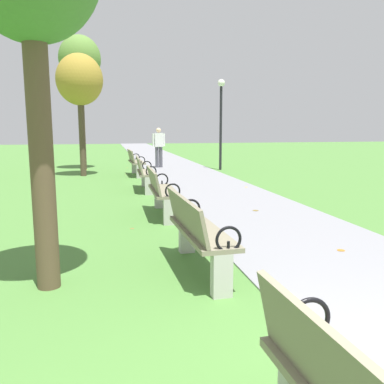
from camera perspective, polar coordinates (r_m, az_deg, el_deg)
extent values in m
cube|color=gray|center=(19.47, -3.86, 4.32)|extent=(2.63, 44.00, 0.02)
cube|color=#B7B5AD|center=(2.61, 14.92, -24.70)|extent=(0.20, 0.13, 0.45)
torus|color=black|center=(2.47, 16.33, -17.07)|extent=(0.27, 0.04, 0.27)
cylinder|color=black|center=(2.51, 16.24, -18.71)|extent=(0.03, 0.03, 0.12)
cube|color=gray|center=(4.65, 1.38, -5.67)|extent=(0.49, 1.61, 0.05)
cube|color=gray|center=(4.55, -0.92, -3.09)|extent=(0.18, 1.60, 0.40)
cube|color=#B7B5AD|center=(4.05, 4.24, -11.70)|extent=(0.20, 0.13, 0.45)
cube|color=#B7B5AD|center=(5.40, -0.75, -6.28)|extent=(0.20, 0.13, 0.45)
torus|color=black|center=(3.93, 5.23, -6.74)|extent=(0.27, 0.04, 0.27)
cylinder|color=black|center=(3.96, 5.21, -7.85)|extent=(0.03, 0.03, 0.12)
torus|color=black|center=(5.35, -0.18, -2.41)|extent=(0.27, 0.04, 0.27)
cylinder|color=black|center=(5.37, -0.18, -3.25)|extent=(0.03, 0.03, 0.12)
cube|color=gray|center=(7.59, -4.05, 0.15)|extent=(0.47, 1.61, 0.05)
cube|color=gray|center=(7.54, -5.50, 1.79)|extent=(0.15, 1.60, 0.40)
cube|color=#B7B5AD|center=(6.91, -3.26, -2.85)|extent=(0.20, 0.12, 0.45)
cube|color=#B7B5AD|center=(8.35, -4.66, -0.76)|extent=(0.20, 0.12, 0.45)
torus|color=black|center=(6.83, -2.77, 0.13)|extent=(0.27, 0.04, 0.27)
cylinder|color=black|center=(6.85, -2.76, -0.53)|extent=(0.03, 0.03, 0.12)
torus|color=black|center=(8.33, -4.30, 1.75)|extent=(0.27, 0.04, 0.27)
cylinder|color=black|center=(8.34, -4.30, 1.21)|extent=(0.03, 0.03, 0.12)
cube|color=gray|center=(10.68, -6.47, 2.75)|extent=(0.49, 1.61, 0.05)
cube|color=gray|center=(10.65, -7.52, 3.93)|extent=(0.18, 1.60, 0.40)
cube|color=#B7B5AD|center=(9.98, -6.16, 0.86)|extent=(0.20, 0.13, 0.45)
cube|color=#B7B5AD|center=(11.45, -6.70, 1.92)|extent=(0.20, 0.13, 0.45)
torus|color=black|center=(9.92, -5.84, 2.94)|extent=(0.27, 0.04, 0.27)
cylinder|color=black|center=(9.93, -5.83, 2.48)|extent=(0.03, 0.03, 0.12)
torus|color=black|center=(11.43, -6.44, 3.76)|extent=(0.27, 0.04, 0.27)
cylinder|color=black|center=(11.44, -6.43, 3.36)|extent=(0.03, 0.03, 0.12)
cube|color=gray|center=(14.01, -7.87, 4.26)|extent=(0.49, 1.61, 0.05)
cube|color=gray|center=(13.97, -8.67, 5.15)|extent=(0.18, 1.60, 0.40)
cube|color=#B7B5AD|center=(13.30, -7.50, 2.92)|extent=(0.20, 0.13, 0.45)
cube|color=#B7B5AD|center=(14.77, -8.17, 3.53)|extent=(0.20, 0.13, 0.45)
torus|color=black|center=(13.25, -7.26, 4.49)|extent=(0.27, 0.04, 0.27)
cylinder|color=black|center=(13.26, -7.25, 4.14)|extent=(0.03, 0.03, 0.12)
torus|color=black|center=(14.76, -7.98, 4.95)|extent=(0.27, 0.04, 0.27)
cylinder|color=black|center=(14.77, -7.98, 4.64)|extent=(0.03, 0.03, 0.12)
cylinder|color=brown|center=(4.30, -20.63, 4.54)|extent=(0.24, 0.24, 2.72)
cylinder|color=#4C3D2D|center=(14.27, -15.40, 7.62)|extent=(0.20, 0.20, 2.70)
ellipsoid|color=olive|center=(14.35, -15.73, 15.17)|extent=(1.55, 1.55, 1.70)
cylinder|color=#4C3D2D|center=(16.48, -15.33, 9.55)|extent=(0.19, 0.19, 3.70)
ellipsoid|color=#5B8438|center=(16.69, -15.70, 17.84)|extent=(1.59, 1.59, 1.75)
cylinder|color=#4C4C56|center=(16.65, -4.47, 4.99)|extent=(0.14, 0.14, 0.85)
cylinder|color=#4C4C56|center=(16.62, -5.01, 4.98)|extent=(0.14, 0.14, 0.85)
cube|color=white|center=(16.60, -4.77, 7.41)|extent=(0.35, 0.24, 0.56)
sphere|color=beige|center=(16.59, -4.79, 8.76)|extent=(0.20, 0.20, 0.20)
cylinder|color=white|center=(16.64, -4.02, 7.42)|extent=(0.09, 0.09, 0.52)
cylinder|color=white|center=(16.56, -5.53, 7.40)|extent=(0.09, 0.09, 0.52)
cylinder|color=black|center=(15.82, 4.11, 8.96)|extent=(0.10, 0.10, 3.20)
sphere|color=white|center=(15.90, 4.19, 15.24)|extent=(0.28, 0.28, 0.28)
cylinder|color=gold|center=(11.21, 7.72, 0.70)|extent=(0.11, 0.11, 0.00)
cylinder|color=#AD6B23|center=(5.83, 20.46, -7.78)|extent=(0.12, 0.12, 0.00)
cylinder|color=gold|center=(16.39, -14.79, 3.09)|extent=(0.16, 0.16, 0.00)
cylinder|color=#93511E|center=(11.67, -5.54, 0.98)|extent=(0.10, 0.10, 0.00)
cylinder|color=brown|center=(8.10, 9.04, -2.62)|extent=(0.15, 0.15, 0.00)
cylinder|color=#BC842D|center=(16.80, -9.24, 3.42)|extent=(0.10, 0.10, 0.00)
cylinder|color=brown|center=(14.51, -9.34, 2.52)|extent=(0.08, 0.08, 0.00)
cylinder|color=brown|center=(6.75, -8.52, -5.16)|extent=(0.10, 0.10, 0.00)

